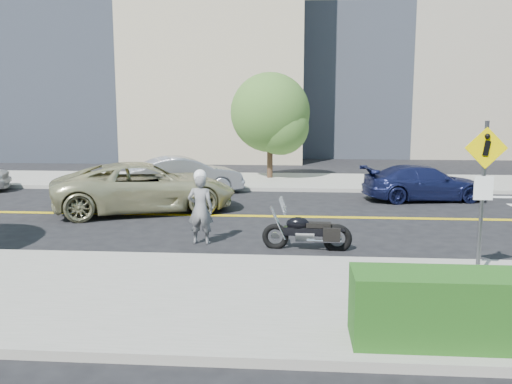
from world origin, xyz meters
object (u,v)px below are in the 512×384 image
object	(u,v)px
motorcycle	(307,224)
parked_car_silver	(186,175)
suv	(145,187)
parked_car_blue	(424,183)
pedestrian_sign	(483,185)
motorcyclist	(201,207)

from	to	relation	value
motorcycle	parked_car_silver	bearing A→B (deg)	123.27
motorcycle	suv	bearing A→B (deg)	143.29
motorcycle	parked_car_silver	xyz separation A→B (m)	(-4.64, 8.10, 0.10)
suv	parked_car_blue	distance (m)	9.99
parked_car_blue	parked_car_silver	bearing A→B (deg)	75.43
pedestrian_sign	motorcycle	world-z (taller)	pedestrian_sign
suv	motorcycle	bearing A→B (deg)	-150.97
pedestrian_sign	suv	bearing A→B (deg)	141.08
pedestrian_sign	parked_car_silver	world-z (taller)	pedestrian_sign
motorcycle	parked_car_blue	distance (m)	8.47
motorcyclist	suv	size ratio (longest dim) A/B	0.32
parked_car_blue	pedestrian_sign	bearing A→B (deg)	164.00
parked_car_silver	parked_car_blue	bearing A→B (deg)	-118.47
pedestrian_sign	parked_car_silver	bearing A→B (deg)	126.81
pedestrian_sign	suv	world-z (taller)	pedestrian_sign
pedestrian_sign	motorcyclist	distance (m)	6.58
motorcycle	parked_car_silver	world-z (taller)	parked_car_silver
pedestrian_sign	suv	size ratio (longest dim) A/B	0.51
motorcyclist	pedestrian_sign	bearing A→B (deg)	157.47
parked_car_silver	parked_car_blue	xyz separation A→B (m)	(9.01, -0.83, -0.09)
pedestrian_sign	motorcyclist	xyz separation A→B (m)	(-5.87, 2.77, -1.02)
motorcyclist	motorcycle	bearing A→B (deg)	175.09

